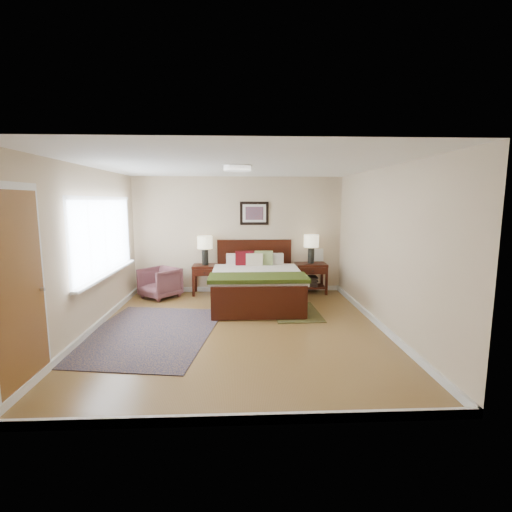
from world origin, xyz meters
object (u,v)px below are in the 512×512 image
at_px(armchair, 160,283).
at_px(rug_persian, 149,333).
at_px(lamp_right, 311,244).
at_px(nightstand_right, 311,275).
at_px(bed, 256,277).
at_px(lamp_left, 205,245).
at_px(nightstand_left, 205,271).

distance_m(armchair, rug_persian, 2.16).
xyz_separation_m(lamp_right, armchair, (-3.19, -0.27, -0.76)).
bearing_deg(nightstand_right, armchair, -175.38).
relative_size(bed, lamp_left, 3.44).
relative_size(nightstand_left, lamp_right, 1.04).
bearing_deg(lamp_left, lamp_right, 0.00).
bearing_deg(lamp_left, armchair, -163.54).
xyz_separation_m(nightstand_left, nightstand_right, (2.27, 0.01, -0.12)).
height_order(bed, lamp_left, lamp_left).
distance_m(bed, lamp_right, 1.56).
relative_size(lamp_left, rug_persian, 0.23).
bearing_deg(rug_persian, lamp_right, 47.63).
distance_m(lamp_right, rug_persian, 3.92).
distance_m(bed, armchair, 2.05).
height_order(nightstand_right, armchair, nightstand_right).
relative_size(bed, lamp_right, 3.44).
relative_size(nightstand_right, lamp_right, 1.08).
distance_m(nightstand_right, rug_persian, 3.78).
xyz_separation_m(lamp_left, rug_persian, (-0.64, -2.39, -1.05)).
relative_size(bed, nightstand_left, 3.31).
xyz_separation_m(nightstand_left, rug_persian, (-0.64, -2.37, -0.50)).
xyz_separation_m(bed, lamp_left, (-1.06, 0.80, 0.53)).
relative_size(armchair, rug_persian, 0.26).
xyz_separation_m(nightstand_right, lamp_right, (-0.00, 0.01, 0.69)).
height_order(nightstand_right, lamp_left, lamp_left).
bearing_deg(rug_persian, nightstand_left, 83.08).
xyz_separation_m(nightstand_left, lamp_left, (0.00, 0.02, 0.55)).
height_order(armchair, rug_persian, armchair).
height_order(nightstand_left, lamp_right, lamp_right).
relative_size(bed, rug_persian, 0.81).
distance_m(nightstand_right, armchair, 3.20).
distance_m(nightstand_left, nightstand_right, 2.27).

